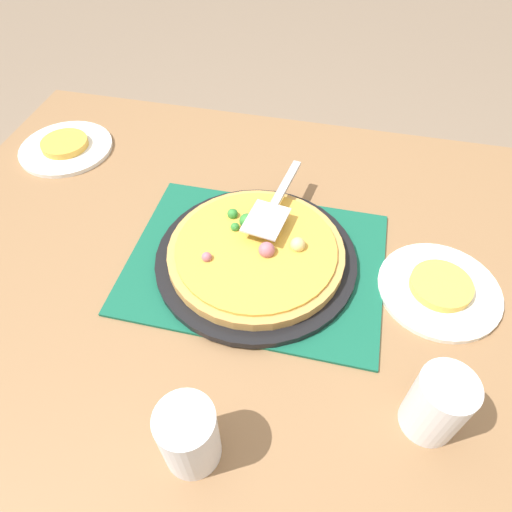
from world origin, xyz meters
The scene contains 12 objects.
ground_plane centered at (0.00, 0.00, 0.00)m, with size 8.00×8.00×0.00m, color #84705B.
dining_table centered at (0.00, 0.00, 0.64)m, with size 1.40×1.00×0.75m.
placemat centered at (0.00, 0.00, 0.75)m, with size 0.48×0.36×0.01m, color #145B42.
pizza_pan centered at (0.00, 0.00, 0.76)m, with size 0.38×0.38×0.01m, color black.
pizza centered at (0.00, 0.00, 0.78)m, with size 0.33×0.33×0.05m.
plate_near_left centered at (-0.34, -0.01, 0.76)m, with size 0.22×0.22×0.01m, color white.
plate_far_right centered at (0.53, -0.25, 0.76)m, with size 0.22×0.22×0.01m, color white.
served_slice_left centered at (-0.34, -0.01, 0.77)m, with size 0.11×0.11×0.02m, color #EAB747.
served_slice_right centered at (0.53, -0.25, 0.77)m, with size 0.11×0.11×0.02m, color gold.
cup_near centered at (-0.31, 0.24, 0.81)m, with size 0.08×0.08×0.12m, color white.
cup_far centered at (0.01, 0.36, 0.81)m, with size 0.08×0.08×0.12m, color white.
pizza_server centered at (-0.02, -0.10, 0.82)m, with size 0.08×0.23×0.01m.
Camera 1 is at (-0.13, 0.55, 1.42)m, focal length 31.87 mm.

